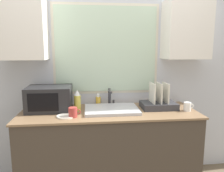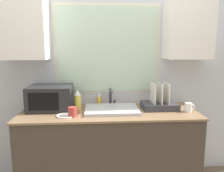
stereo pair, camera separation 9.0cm
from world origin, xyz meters
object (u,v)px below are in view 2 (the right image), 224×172
(soap_bottle, at_px, (99,100))
(mug_near_sink, at_px, (73,112))
(dish_rack, at_px, (159,103))
(microwave, at_px, (51,98))
(spray_bottle, at_px, (78,100))
(faucet, at_px, (111,95))

(soap_bottle, bearing_deg, mug_near_sink, -121.71)
(dish_rack, bearing_deg, microwave, 177.30)
(spray_bottle, bearing_deg, microwave, 170.01)
(microwave, bearing_deg, dish_rack, -2.70)
(faucet, height_order, mug_near_sink, faucet)
(microwave, xyz_separation_m, dish_rack, (1.21, -0.06, -0.07))
(faucet, distance_m, soap_bottle, 0.16)
(dish_rack, xyz_separation_m, mug_near_sink, (-0.94, -0.22, -0.01))
(dish_rack, bearing_deg, mug_near_sink, -166.72)
(faucet, xyz_separation_m, mug_near_sink, (-0.41, -0.40, -0.07))
(dish_rack, height_order, spray_bottle, dish_rack)
(spray_bottle, relative_size, soap_bottle, 1.69)
(mug_near_sink, bearing_deg, dish_rack, 13.28)
(faucet, bearing_deg, microwave, -170.00)
(spray_bottle, xyz_separation_m, mug_near_sink, (-0.03, -0.22, -0.06))
(faucet, height_order, spray_bottle, spray_bottle)
(microwave, distance_m, spray_bottle, 0.31)
(microwave, xyz_separation_m, soap_bottle, (0.54, 0.16, -0.08))
(spray_bottle, bearing_deg, mug_near_sink, -98.27)
(dish_rack, relative_size, spray_bottle, 1.68)
(microwave, bearing_deg, faucet, 10.00)
(microwave, relative_size, mug_near_sink, 3.90)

